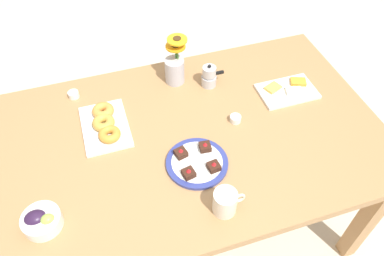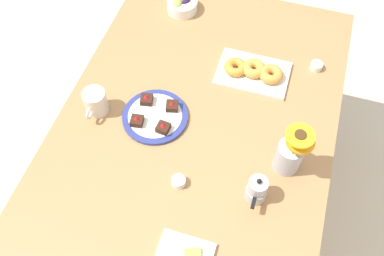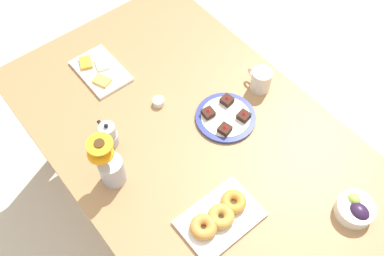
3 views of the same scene
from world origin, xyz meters
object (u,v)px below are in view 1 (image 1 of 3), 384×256
grape_bowl (41,221)px  flower_vase (175,67)px  coffee_mug (225,202)px  jam_cup_honey (74,94)px  dining_table (192,147)px  croissant_platter (105,124)px  dessert_plate (197,162)px  jam_cup_berry (235,119)px  moka_pot (209,77)px  cheese_platter (287,90)px

grape_bowl → flower_vase: bearing=42.1°
coffee_mug → jam_cup_honey: 0.87m
coffee_mug → grape_bowl: coffee_mug is taller
dining_table → grape_bowl: bearing=-159.2°
flower_vase → grape_bowl: bearing=-137.9°
dining_table → croissant_platter: croissant_platter is taller
coffee_mug → croissant_platter: 0.62m
grape_bowl → dessert_plate: 0.59m
jam_cup_berry → moka_pot: moka_pot is taller
coffee_mug → dessert_plate: size_ratio=0.49×
dessert_plate → moka_pot: 0.47m
dining_table → grape_bowl: 0.66m
croissant_platter → moka_pot: bearing=13.3°
grape_bowl → cheese_platter: (1.11, 0.34, -0.02)m
coffee_mug → jam_cup_berry: coffee_mug is taller
coffee_mug → grape_bowl: (-0.61, 0.14, -0.02)m
grape_bowl → dining_table: bearing=20.8°
grape_bowl → croissant_platter: size_ratio=0.48×
cheese_platter → dining_table: bearing=-167.5°
cheese_platter → flower_vase: 0.53m
dessert_plate → moka_pot: moka_pot is taller
croissant_platter → jam_cup_berry: 0.55m
dining_table → croissant_platter: 0.38m
cheese_platter → flower_vase: size_ratio=1.11×
dessert_plate → moka_pot: size_ratio=2.04×
dining_table → jam_cup_honey: size_ratio=33.33×
dining_table → coffee_mug: (0.00, -0.37, 0.14)m
dining_table → croissant_platter: size_ratio=5.71×
grape_bowl → dessert_plate: (0.58, 0.08, -0.02)m
dining_table → jam_cup_berry: bearing=4.2°
coffee_mug → flower_vase: flower_vase is taller
jam_cup_honey → flower_vase: flower_vase is taller
jam_cup_berry → dessert_plate: bearing=-144.1°
grape_bowl → cheese_platter: grape_bowl is taller
cheese_platter → flower_vase: (-0.47, 0.24, 0.07)m
coffee_mug → cheese_platter: bearing=43.9°
croissant_platter → dessert_plate: (0.31, -0.30, -0.01)m
jam_cup_honey → moka_pot: size_ratio=0.40×
dining_table → dessert_plate: dessert_plate is taller
dining_table → moka_pot: size_ratio=13.45×
jam_cup_honey → jam_cup_berry: size_ratio=1.00×
grape_bowl → jam_cup_honey: size_ratio=2.78×
grape_bowl → flower_vase: size_ratio=0.57×
grape_bowl → jam_cup_honey: 0.64m
grape_bowl → flower_vase: (0.64, 0.58, 0.05)m
flower_vase → dining_table: bearing=-94.8°
coffee_mug → jam_cup_berry: (0.20, 0.38, -0.04)m
jam_cup_berry → moka_pot: bearing=96.6°
jam_cup_berry → dessert_plate: 0.28m
cheese_platter → coffee_mug: bearing=-136.1°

